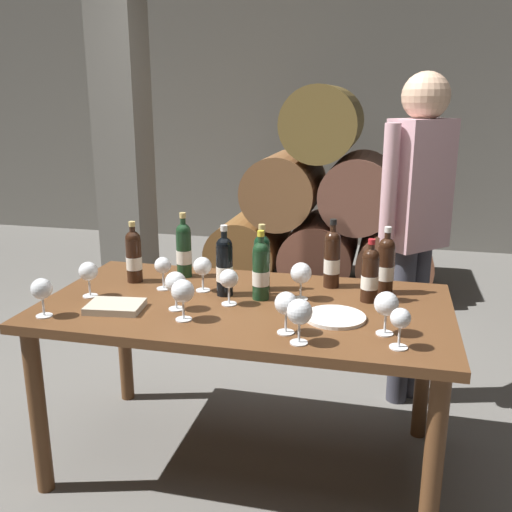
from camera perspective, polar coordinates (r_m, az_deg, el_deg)
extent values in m
plane|color=#66635E|center=(2.77, -1.02, -19.62)|extent=(14.00, 14.00, 0.00)
cube|color=slate|center=(6.42, 8.57, 13.68)|extent=(10.00, 0.24, 2.80)
cylinder|color=brown|center=(5.10, -0.62, 0.89)|extent=(0.60, 0.90, 0.60)
cylinder|color=brown|center=(4.99, 6.41, 0.45)|extent=(0.60, 0.90, 0.60)
cylinder|color=brown|center=(4.96, 13.65, 0.00)|extent=(0.60, 0.90, 0.60)
cylinder|color=brown|center=(4.93, 2.94, 6.82)|extent=(0.60, 0.90, 0.60)
cylinder|color=brown|center=(4.85, 10.32, 6.45)|extent=(0.60, 0.90, 0.60)
cylinder|color=brown|center=(4.83, 6.81, 13.06)|extent=(0.60, 0.90, 0.60)
cube|color=slate|center=(4.23, -13.07, 11.20)|extent=(0.32, 0.32, 2.60)
cube|color=brown|center=(2.42, -1.11, -5.13)|extent=(1.70, 0.90, 0.04)
cylinder|color=brown|center=(2.56, -20.94, -14.38)|extent=(0.07, 0.07, 0.72)
cylinder|color=brown|center=(2.19, 17.24, -19.53)|extent=(0.07, 0.07, 0.72)
cylinder|color=brown|center=(3.16, -13.02, -7.87)|extent=(0.07, 0.07, 0.72)
cylinder|color=brown|center=(2.87, 16.36, -10.62)|extent=(0.07, 0.07, 0.72)
cylinder|color=black|center=(2.47, -3.15, -1.50)|extent=(0.07, 0.07, 0.22)
sphere|color=black|center=(2.44, -3.19, 1.08)|extent=(0.07, 0.07, 0.07)
cylinder|color=black|center=(2.44, -3.20, 1.73)|extent=(0.03, 0.03, 0.07)
cylinder|color=silver|center=(2.43, -3.22, 2.80)|extent=(0.03, 0.03, 0.02)
cylinder|color=silver|center=(2.48, -3.15, -1.74)|extent=(0.07, 0.07, 0.07)
cylinder|color=black|center=(2.71, -12.07, -0.47)|extent=(0.07, 0.07, 0.20)
sphere|color=black|center=(2.69, -12.20, 1.71)|extent=(0.07, 0.07, 0.07)
cylinder|color=black|center=(2.68, -12.23, 2.24)|extent=(0.03, 0.03, 0.06)
cylinder|color=tan|center=(2.67, -12.28, 3.14)|extent=(0.03, 0.03, 0.02)
cylinder|color=silver|center=(2.72, -12.06, -0.67)|extent=(0.07, 0.07, 0.06)
cylinder|color=black|center=(2.60, 7.58, -0.74)|extent=(0.07, 0.07, 0.22)
sphere|color=black|center=(2.57, 7.67, 1.74)|extent=(0.07, 0.07, 0.07)
cylinder|color=black|center=(2.56, 7.70, 2.36)|extent=(0.03, 0.03, 0.07)
cylinder|color=black|center=(2.55, 7.73, 3.39)|extent=(0.03, 0.03, 0.03)
cylinder|color=silver|center=(2.60, 7.57, -0.97)|extent=(0.07, 0.07, 0.07)
cylinder|color=#19381E|center=(2.75, -7.20, 0.16)|extent=(0.07, 0.07, 0.22)
sphere|color=#19381E|center=(2.72, -7.28, 2.50)|extent=(0.07, 0.07, 0.07)
cylinder|color=#19381E|center=(2.72, -7.30, 3.08)|extent=(0.03, 0.03, 0.07)
cylinder|color=tan|center=(2.71, -7.33, 4.05)|extent=(0.03, 0.03, 0.02)
cylinder|color=silver|center=(2.75, -7.19, -0.06)|extent=(0.07, 0.07, 0.07)
cylinder|color=black|center=(2.45, 11.28, -2.34)|extent=(0.07, 0.07, 0.19)
sphere|color=black|center=(2.42, 11.40, -0.06)|extent=(0.07, 0.07, 0.07)
cylinder|color=black|center=(2.41, 11.43, 0.48)|extent=(0.03, 0.03, 0.06)
cylinder|color=#B21E23|center=(2.40, 11.48, 1.42)|extent=(0.03, 0.03, 0.02)
cylinder|color=silver|center=(2.45, 11.27, -2.55)|extent=(0.07, 0.07, 0.06)
cylinder|color=black|center=(2.56, 12.79, -1.40)|extent=(0.07, 0.07, 0.21)
sphere|color=black|center=(2.53, 12.94, 1.00)|extent=(0.07, 0.07, 0.07)
cylinder|color=black|center=(2.52, 12.98, 1.59)|extent=(0.03, 0.03, 0.07)
cylinder|color=silver|center=(2.51, 13.04, 2.58)|extent=(0.03, 0.03, 0.02)
cylinder|color=silver|center=(2.56, 12.78, -1.63)|extent=(0.07, 0.07, 0.06)
cylinder|color=black|center=(2.54, 0.58, -1.12)|extent=(0.07, 0.07, 0.21)
sphere|color=black|center=(2.51, 0.59, 1.30)|extent=(0.07, 0.07, 0.07)
cylinder|color=black|center=(2.50, 0.59, 1.90)|extent=(0.03, 0.03, 0.07)
cylinder|color=tan|center=(2.49, 0.59, 2.90)|extent=(0.03, 0.03, 0.02)
cylinder|color=silver|center=(2.54, 0.58, -1.34)|extent=(0.07, 0.07, 0.06)
cylinder|color=#19381E|center=(2.42, 0.48, -1.95)|extent=(0.07, 0.07, 0.21)
sphere|color=#19381E|center=(2.39, 0.49, 0.59)|extent=(0.07, 0.07, 0.07)
cylinder|color=#19381E|center=(2.38, 0.49, 1.21)|extent=(0.03, 0.03, 0.07)
cylinder|color=gold|center=(2.37, 0.49, 2.26)|extent=(0.03, 0.03, 0.02)
cylinder|color=silver|center=(2.43, 0.48, -2.18)|extent=(0.07, 0.07, 0.06)
cylinder|color=white|center=(2.25, -7.22, -6.28)|extent=(0.06, 0.06, 0.00)
cylinder|color=white|center=(2.23, -7.26, -5.33)|extent=(0.01, 0.01, 0.07)
sphere|color=white|center=(2.21, -7.32, -3.48)|extent=(0.09, 0.09, 0.09)
cylinder|color=white|center=(2.39, -2.70, -4.79)|extent=(0.06, 0.06, 0.00)
cylinder|color=white|center=(2.38, -2.71, -3.89)|extent=(0.01, 0.01, 0.07)
sphere|color=white|center=(2.36, -2.73, -2.26)|extent=(0.08, 0.08, 0.08)
cylinder|color=white|center=(2.56, -5.30, -3.42)|extent=(0.06, 0.06, 0.00)
cylinder|color=white|center=(2.55, -5.33, -2.57)|extent=(0.01, 0.01, 0.07)
sphere|color=white|center=(2.53, -5.37, -1.02)|extent=(0.08, 0.08, 0.08)
cylinder|color=white|center=(2.61, -9.19, -3.21)|extent=(0.06, 0.06, 0.00)
cylinder|color=white|center=(2.60, -9.22, -2.38)|extent=(0.01, 0.01, 0.07)
sphere|color=white|center=(2.58, -9.29, -0.91)|extent=(0.07, 0.07, 0.07)
cylinder|color=white|center=(2.36, -7.94, -5.24)|extent=(0.06, 0.06, 0.00)
cylinder|color=white|center=(2.34, -7.98, -4.33)|extent=(0.01, 0.01, 0.07)
sphere|color=white|center=(2.32, -8.05, -2.60)|extent=(0.09, 0.09, 0.09)
cylinder|color=white|center=(2.11, 2.98, -7.62)|extent=(0.06, 0.06, 0.00)
cylinder|color=white|center=(2.10, 3.00, -6.61)|extent=(0.01, 0.01, 0.07)
sphere|color=white|center=(2.07, 3.02, -4.73)|extent=(0.09, 0.09, 0.09)
cylinder|color=white|center=(2.05, 14.03, -8.83)|extent=(0.06, 0.06, 0.00)
cylinder|color=white|center=(2.04, 14.11, -7.80)|extent=(0.01, 0.01, 0.07)
sphere|color=white|center=(2.01, 14.23, -6.03)|extent=(0.07, 0.07, 0.07)
cylinder|color=white|center=(2.59, -16.21, -3.84)|extent=(0.06, 0.06, 0.00)
cylinder|color=white|center=(2.57, -16.27, -3.00)|extent=(0.01, 0.01, 0.07)
sphere|color=white|center=(2.55, -16.40, -1.46)|extent=(0.08, 0.08, 0.08)
cylinder|color=white|center=(2.03, 4.30, -8.62)|extent=(0.06, 0.06, 0.00)
cylinder|color=white|center=(2.02, 4.33, -7.58)|extent=(0.01, 0.01, 0.07)
sphere|color=white|center=(1.99, 4.37, -5.56)|extent=(0.09, 0.09, 0.09)
cylinder|color=white|center=(2.15, 12.70, -7.54)|extent=(0.06, 0.06, 0.00)
cylinder|color=white|center=(2.14, 12.77, -6.56)|extent=(0.01, 0.01, 0.07)
sphere|color=white|center=(2.11, 12.89, -4.66)|extent=(0.09, 0.09, 0.09)
cylinder|color=white|center=(2.41, -20.37, -5.61)|extent=(0.06, 0.06, 0.00)
cylinder|color=white|center=(2.40, -20.46, -4.72)|extent=(0.01, 0.01, 0.07)
sphere|color=white|center=(2.38, -20.62, -3.07)|extent=(0.08, 0.08, 0.08)
cylinder|color=white|center=(2.45, 4.46, -4.29)|extent=(0.06, 0.06, 0.00)
cylinder|color=white|center=(2.44, 4.48, -3.40)|extent=(0.01, 0.01, 0.07)
sphere|color=white|center=(2.42, 4.52, -1.70)|extent=(0.09, 0.09, 0.09)
cube|color=#B2A893|center=(2.40, -13.87, -4.92)|extent=(0.24, 0.19, 0.03)
cylinder|color=white|center=(2.26, 7.88, -6.05)|extent=(0.24, 0.24, 0.01)
cylinder|color=#383842|center=(3.20, 15.63, -6.40)|extent=(0.11, 0.11, 0.85)
cylinder|color=#383842|center=(3.13, 14.29, -6.86)|extent=(0.11, 0.11, 0.85)
cube|color=#CC9EA8|center=(2.97, 15.97, 6.86)|extent=(0.35, 0.36, 0.64)
cylinder|color=#CC9EA8|center=(3.13, 18.57, 7.66)|extent=(0.08, 0.08, 0.54)
cylinder|color=#CC9EA8|center=(2.81, 13.19, 7.25)|extent=(0.08, 0.08, 0.54)
sphere|color=tan|center=(2.94, 16.61, 15.05)|extent=(0.23, 0.23, 0.23)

